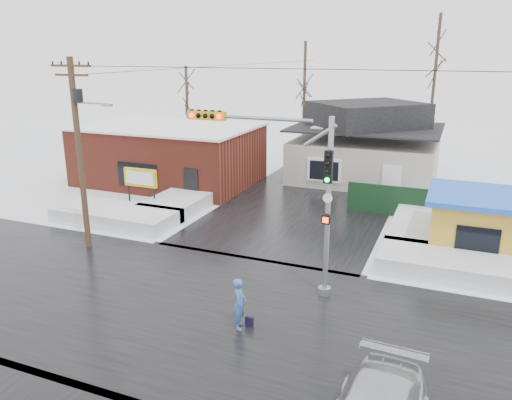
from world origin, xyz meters
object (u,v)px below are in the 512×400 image
at_px(marquee_sign, 141,179).
at_px(kiosk, 477,223).
at_px(traffic_signal, 288,180).
at_px(utility_pole, 80,144).
at_px(pedestrian, 240,304).

bearing_deg(marquee_sign, kiosk, 1.55).
bearing_deg(kiosk, marquee_sign, -178.45).
xyz_separation_m(traffic_signal, utility_pole, (-10.36, 0.53, 0.57)).
bearing_deg(marquee_sign, utility_pole, -79.87).
height_order(utility_pole, kiosk, utility_pole).
distance_m(marquee_sign, kiosk, 18.51).
height_order(traffic_signal, pedestrian, traffic_signal).
bearing_deg(pedestrian, utility_pole, 52.47).
height_order(kiosk, pedestrian, kiosk).
bearing_deg(kiosk, utility_pole, -159.56).
height_order(utility_pole, marquee_sign, utility_pole).
height_order(traffic_signal, marquee_sign, traffic_signal).
xyz_separation_m(traffic_signal, marquee_sign, (-11.43, 6.53, -2.62)).
relative_size(traffic_signal, marquee_sign, 2.75).
xyz_separation_m(utility_pole, pedestrian, (9.85, -4.03, -4.20)).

